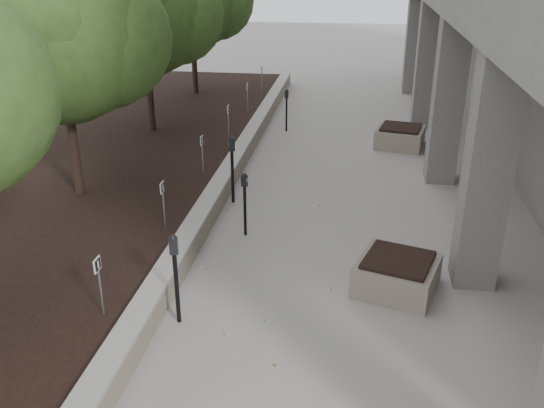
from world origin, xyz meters
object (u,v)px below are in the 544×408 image
Objects in this scene: parking_meter_2 at (176,279)px; planter_back at (400,136)px; parking_meter_3 at (245,205)px; crabapple_tree_3 at (63,70)px; parking_meter_5 at (287,110)px; crabapple_tree_4 at (145,37)px; planter_front at (397,274)px; crabapple_tree_5 at (192,18)px; parking_meter_4 at (232,170)px.

parking_meter_2 reaches higher than planter_back.
parking_meter_3 is at bearing 67.32° from parking_meter_2.
parking_meter_3 is at bearing -118.21° from planter_back.
crabapple_tree_3 reaches higher than parking_meter_5.
crabapple_tree_4 is 4.12× the size of planter_back.
parking_meter_3 is at bearing -11.50° from crabapple_tree_3.
planter_front is 8.15m from planter_back.
crabapple_tree_5 is at bearing 89.72° from parking_meter_2.
crabapple_tree_4 is at bearing 132.53° from planter_front.
planter_front is (3.02, -9.24, -0.38)m from parking_meter_5.
parking_meter_4 is (-0.59, 1.63, 0.11)m from parking_meter_3.
crabapple_tree_5 is 11.74m from parking_meter_3.
parking_meter_2 is at bearing -90.19° from parking_meter_5.
planter_front is (2.96, -1.69, -0.38)m from parking_meter_3.
parking_meter_5 is (3.85, 1.76, -2.44)m from crabapple_tree_4.
crabapple_tree_4 is 4.00× the size of parking_meter_5.
planter_back is at bearing 5.06° from crabapple_tree_4.
parking_meter_2 reaches higher than planter_front.
crabapple_tree_4 and crabapple_tree_5 have the same top height.
parking_meter_2 is 1.16× the size of planter_back.
crabapple_tree_3 is at bearing 160.11° from planter_front.
crabapple_tree_3 is 3.43× the size of parking_meter_4.
crabapple_tree_3 is 4.00× the size of parking_meter_3.
parking_meter_2 is (3.43, -8.96, -2.35)m from crabapple_tree_4.
parking_meter_3 is 7.32m from planter_back.
planter_front is at bearing -63.16° from parking_meter_4.
crabapple_tree_4 is 7.91m from planter_back.
parking_meter_2 is at bearing -112.28° from planter_back.
crabapple_tree_5 is 14.52m from planter_front.
planter_front is at bearing -69.87° from parking_meter_5.
crabapple_tree_4 is 7.40m from parking_meter_3.
crabapple_tree_3 reaches higher than parking_meter_4.
crabapple_tree_4 is at bearing -90.00° from crabapple_tree_5.
crabapple_tree_4 is 4.88m from parking_meter_5.
parking_meter_2 is 3.77m from planter_front.
planter_front is (3.44, 1.47, -0.47)m from parking_meter_2.
parking_meter_5 is at bearing 111.04° from parking_meter_3.
planter_front is at bearing 9.14° from parking_meter_2.
crabapple_tree_5 is 4.23× the size of planter_front.
parking_meter_3 is at bearing -90.15° from parking_meter_4.
crabapple_tree_5 is 4.12× the size of planter_back.
crabapple_tree_3 is 9.70m from planter_back.
parking_meter_2 reaches higher than parking_meter_5.
planter_front is at bearing -93.51° from planter_back.
crabapple_tree_5 is 4.00× the size of parking_meter_3.
parking_meter_3 is (3.91, -5.79, -2.44)m from crabapple_tree_4.
crabapple_tree_3 is 10.00m from crabapple_tree_5.
crabapple_tree_3 is at bearing -170.91° from parking_meter_3.
crabapple_tree_5 reaches higher than parking_meter_5.
planter_back is (3.46, 6.45, -0.37)m from parking_meter_3.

